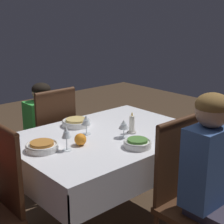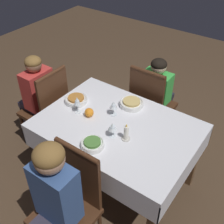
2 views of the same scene
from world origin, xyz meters
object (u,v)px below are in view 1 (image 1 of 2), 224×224
at_px(candle_centerpiece, 132,125).
at_px(orange_fruit, 80,139).
at_px(bowl_south, 137,143).
at_px(bowl_north, 76,122).
at_px(bowl_west, 42,146).
at_px(dining_table, 106,146).
at_px(wine_glass_west, 66,133).
at_px(chair_south, 189,193).
at_px(chair_north, 50,138).
at_px(person_child_green, 40,131).
at_px(person_adult_denim, 214,183).
at_px(wine_glass_north, 86,121).
at_px(wine_glass_south, 124,125).

distance_m(candle_centerpiece, orange_fruit, 0.43).
height_order(bowl_south, orange_fruit, orange_fruit).
height_order(bowl_north, orange_fruit, orange_fruit).
xyz_separation_m(bowl_west, orange_fruit, (0.24, -0.09, 0.01)).
relative_size(dining_table, wine_glass_west, 8.17).
xyz_separation_m(dining_table, candle_centerpiece, (0.16, -0.10, 0.15)).
bearing_deg(chair_south, wine_glass_west, 125.77).
relative_size(chair_north, bowl_north, 4.50).
xyz_separation_m(person_child_green, orange_fruit, (-0.21, -0.91, 0.23)).
bearing_deg(candle_centerpiece, wine_glass_west, 175.46).
bearing_deg(person_adult_denim, wine_glass_west, 119.91).
xyz_separation_m(wine_glass_north, bowl_west, (-0.39, -0.05, -0.07)).
distance_m(wine_glass_south, bowl_west, 0.58).
relative_size(wine_glass_north, wine_glass_west, 0.88).
bearing_deg(wine_glass_west, dining_table, 8.80).
height_order(person_adult_denim, wine_glass_west, person_adult_denim).
bearing_deg(wine_glass_south, bowl_west, 161.77).
relative_size(person_adult_denim, bowl_north, 5.39).
xyz_separation_m(bowl_north, orange_fruit, (-0.22, -0.35, 0.01)).
bearing_deg(person_adult_denim, chair_south, 90.00).
bearing_deg(person_child_green, wine_glass_north, 85.92).
bearing_deg(bowl_west, wine_glass_north, 6.96).
xyz_separation_m(dining_table, bowl_west, (-0.50, 0.05, 0.12)).
relative_size(chair_south, bowl_south, 5.43).
distance_m(bowl_south, bowl_west, 0.62).
distance_m(bowl_south, bowl_north, 0.62).
bearing_deg(wine_glass_west, bowl_south, -34.88).
relative_size(bowl_south, wine_glass_west, 1.12).
distance_m(wine_glass_south, candle_centerpiece, 0.12).
bearing_deg(wine_glass_west, person_child_green, 70.24).
relative_size(person_child_green, wine_glass_west, 6.21).
bearing_deg(chair_north, wine_glass_south, 96.84).
distance_m(wine_glass_north, orange_fruit, 0.22).
bearing_deg(orange_fruit, bowl_south, -46.91).
bearing_deg(person_child_green, orange_fruit, 76.76).
height_order(chair_north, candle_centerpiece, chair_north).
height_order(person_adult_denim, candle_centerpiece, person_adult_denim).
xyz_separation_m(bowl_north, wine_glass_north, (-0.06, -0.21, 0.07)).
distance_m(wine_glass_north, candle_centerpiece, 0.33).
height_order(dining_table, person_child_green, person_child_green).
distance_m(dining_table, bowl_west, 0.52).
height_order(bowl_north, candle_centerpiece, candle_centerpiece).
distance_m(chair_north, bowl_south, 1.04).
distance_m(chair_north, wine_glass_west, 0.89).
bearing_deg(orange_fruit, bowl_north, 57.84).
xyz_separation_m(person_child_green, wine_glass_south, (0.10, -1.00, 0.29)).
bearing_deg(wine_glass_south, chair_north, 96.84).
bearing_deg(person_adult_denim, person_child_green, 94.10).
xyz_separation_m(chair_north, bowl_south, (0.04, -1.01, 0.24)).
bearing_deg(wine_glass_west, wine_glass_north, 29.27).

